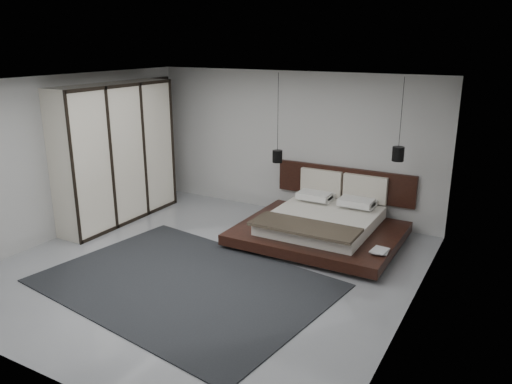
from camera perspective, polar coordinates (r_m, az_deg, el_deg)
The scene contains 14 objects.
floor at distance 7.83m, azimuth -5.53°, elevation -8.46°, with size 6.00×6.00×0.00m, color gray.
ceiling at distance 7.10m, azimuth -6.18°, elevation 12.43°, with size 6.00×6.00×0.00m, color white.
wall_back at distance 9.88m, azimuth 4.16°, elevation 5.53°, with size 6.00×6.00×0.00m, color #B0B0AE.
wall_front at distance 5.31m, azimuth -24.73°, elevation -6.23°, with size 6.00×6.00×0.00m, color #B0B0AE.
wall_left at distance 9.34m, azimuth -21.17°, elevation 3.76°, with size 6.00×6.00×0.00m, color #B0B0AE.
wall_right at distance 6.20m, azimuth 17.62°, elevation -2.20°, with size 6.00×6.00×0.00m, color #B0B0AE.
lattice_screen at distance 11.02m, azimuth -11.22°, elevation 5.91°, with size 0.05×0.90×2.60m, color black.
bed at distance 8.79m, azimuth 7.60°, elevation -3.61°, with size 2.69×2.35×1.06m.
book_lower at distance 7.92m, azimuth 13.34°, elevation -6.46°, with size 0.22×0.30×0.03m, color #99724C.
book_upper at distance 7.89m, azimuth 13.15°, elevation -6.34°, with size 0.23×0.31×0.02m, color #99724C.
pendant_left at distance 9.30m, azimuth 2.46°, elevation 4.13°, with size 0.19×0.19×1.63m.
pendant_right at distance 8.51m, azimuth 15.93°, elevation 4.22°, with size 0.19×0.19×1.35m.
wardrobe at distance 9.78m, azimuth -15.68°, elevation 4.24°, with size 0.63×2.65×2.60m.
rug at distance 7.35m, azimuth -8.12°, elevation -10.26°, with size 3.97×2.84×0.02m, color black.
Camera 1 is at (4.08, -5.78, 3.35)m, focal length 35.00 mm.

